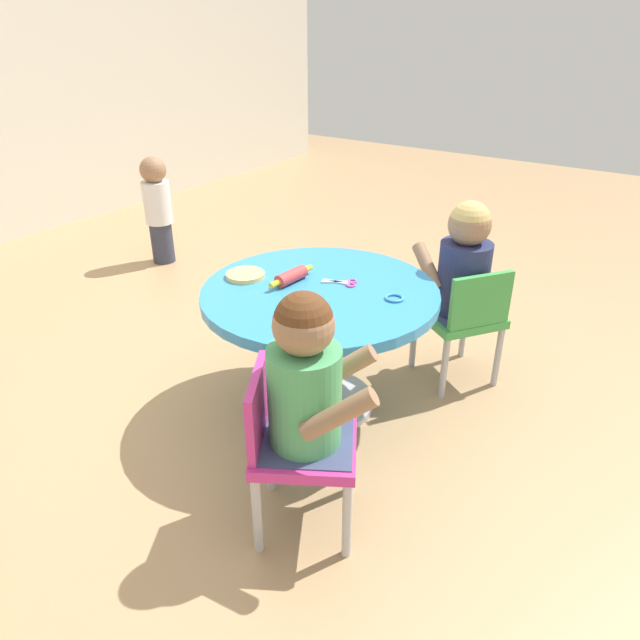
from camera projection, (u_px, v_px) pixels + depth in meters
ground_plane at (320, 403)px, 2.42m from camera, size 10.00×10.00×0.00m
craft_table at (320, 319)px, 2.24m from camera, size 0.89×0.89×0.52m
child_chair_left at (294, 442)px, 1.73m from camera, size 0.41×0.41×0.54m
seated_child_left at (306, 378)px, 1.62m from camera, size 0.41×0.43×0.51m
child_chair_right at (463, 317)px, 2.44m from camera, size 0.42×0.42×0.54m
seated_child_right at (464, 263)px, 2.37m from camera, size 0.42×0.44×0.51m
toddler_standing at (158, 207)px, 3.66m from camera, size 0.17×0.17×0.67m
rolling_pin at (291, 276)px, 2.22m from camera, size 0.23×0.06×0.05m
craft_scissors at (344, 283)px, 2.22m from camera, size 0.10×0.14×0.01m
playdough_blob_0 at (245, 275)px, 2.27m from camera, size 0.15×0.15×0.02m
playdough_blob_1 at (309, 311)px, 2.00m from camera, size 0.11×0.11×0.01m
cookie_cutter_0 at (291, 300)px, 2.08m from camera, size 0.06×0.06×0.01m
cookie_cutter_1 at (394, 298)px, 2.10m from camera, size 0.07×0.07×0.01m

